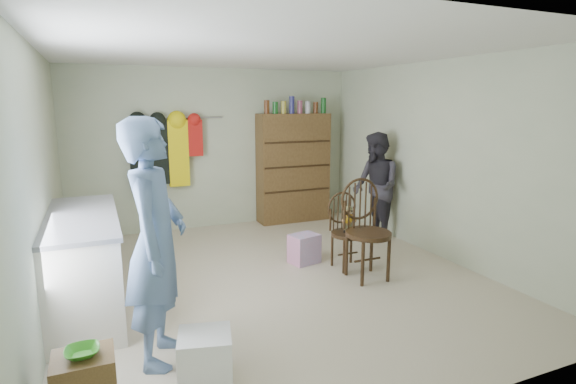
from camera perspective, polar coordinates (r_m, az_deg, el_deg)
name	(u,v)px	position (r m, az deg, el deg)	size (l,w,h in m)	color
ground_plane	(275,278)	(5.22, -1.68, -10.90)	(5.00, 5.00, 0.00)	beige
room_walls	(257,137)	(5.35, -3.90, 7.04)	(5.00, 5.00, 5.00)	beige
counter	(85,263)	(4.74, -24.42, -8.16)	(0.64, 1.86, 0.94)	silver
bowl	(82,352)	(3.05, -24.69, -17.98)	(0.20, 0.20, 0.05)	green
plastic_tub	(205,357)	(3.48, -10.46, -19.91)	(0.37, 0.35, 0.35)	white
chair_front	(346,226)	(5.46, 7.41, -4.32)	(0.41, 0.41, 0.91)	#322111
chair_far	(365,225)	(5.16, 9.78, -4.20)	(0.51, 0.51, 1.13)	#322111
striped_bag	(304,249)	(5.65, 2.07, -7.20)	(0.34, 0.27, 0.36)	pink
person_left	(156,243)	(3.52, -16.45, -6.23)	(0.68, 0.45, 1.88)	#56729E
person_right	(376,187)	(6.58, 11.07, 0.66)	(0.76, 0.59, 1.57)	#2D2B33
dresser	(293,167)	(7.51, 0.67, 3.17)	(1.20, 0.39, 2.08)	brown
coat_rack	(164,152)	(6.98, -15.45, 4.93)	(1.42, 0.12, 1.09)	#99999E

